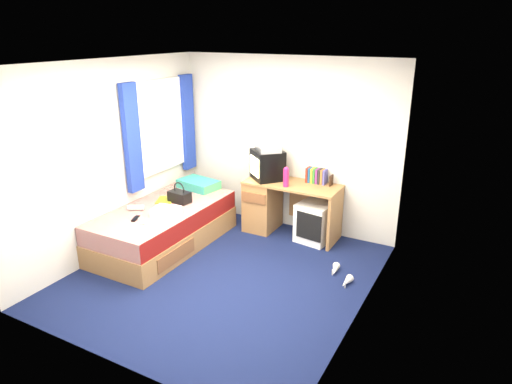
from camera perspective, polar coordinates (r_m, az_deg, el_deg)
The scene contains 20 objects.
ground at distance 5.43m, azimuth -4.13°, elevation -10.35°, with size 3.40×3.40×0.00m, color #0C1438.
room_shell at distance 4.87m, azimuth -4.54°, elevation 4.60°, with size 3.40×3.40×3.40m.
bed at distance 6.12m, azimuth -11.39°, elevation -4.27°, with size 1.01×2.00×0.54m.
pillow at distance 6.63m, azimuth -7.20°, elevation 0.97°, with size 0.56×0.36×0.12m, color #1B6DB3.
desk at distance 6.41m, azimuth 2.29°, elevation -1.42°, with size 1.30×0.55×0.75m.
storage_cube at distance 6.19m, azimuth 7.37°, elevation -3.76°, with size 0.43×0.43×0.53m, color white.
crt_tv at distance 6.28m, azimuth 1.42°, elevation 3.42°, with size 0.56×0.55×0.41m.
vcr at distance 6.22m, azimuth 1.48°, elevation 5.56°, with size 0.40×0.29×0.08m, color silver.
book_row at distance 6.20m, azimuth 7.56°, elevation 2.03°, with size 0.27×0.13×0.20m.
picture_frame at distance 6.13m, azimuth 9.38°, elevation 1.45°, with size 0.02×0.12×0.14m, color black.
pink_water_bottle at distance 6.01m, azimuth 3.77°, elevation 1.77°, with size 0.08×0.08×0.24m, color #E21F62.
aerosol_can at distance 6.23m, azimuth 3.59°, elevation 2.20°, with size 0.05×0.05×0.19m, color white.
handbag at distance 6.13m, azimuth -9.54°, elevation -0.54°, with size 0.31×0.20×0.28m.
towel at distance 5.74m, azimuth -11.18°, elevation -2.42°, with size 0.31×0.25×0.10m, color white.
magazine at distance 6.25m, azimuth -11.28°, elevation -0.98°, with size 0.21×0.28×0.01m, color #E5F61B.
water_bottle at distance 5.99m, azimuth -14.77°, elevation -1.91°, with size 0.07×0.07×0.20m, color silver.
colour_swatch_fan at distance 5.64m, azimuth -14.16°, elevation -3.56°, with size 0.22×0.06×0.01m, color gold.
remote_control at distance 5.72m, azimuth -14.85°, elevation -3.22°, with size 0.05×0.16×0.02m, color black.
window_assembly at distance 6.48m, azimuth -11.82°, elevation 7.76°, with size 0.11×1.42×1.40m.
white_heels at distance 5.42m, azimuth 10.51°, elevation -10.26°, with size 0.32×0.43×0.09m.
Camera 1 is at (2.57, -3.94, 2.72)m, focal length 32.00 mm.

